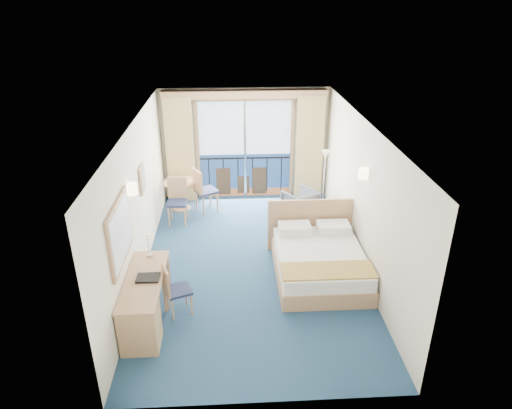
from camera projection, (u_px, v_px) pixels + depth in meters
name	position (u px, v px, depth m)	size (l,w,h in m)	color
floor	(252.00, 263.00, 8.69)	(6.50, 6.50, 0.00)	navy
room_walls	(251.00, 177.00, 7.94)	(4.04, 6.54, 2.72)	silver
balcony_door	(245.00, 153.00, 11.12)	(2.36, 0.03, 2.52)	navy
curtain_left	(180.00, 150.00, 10.85)	(0.65, 0.22, 2.55)	tan
curtain_right	(309.00, 148.00, 11.01)	(0.65, 0.22, 2.55)	tan
pelmet	(245.00, 94.00, 10.40)	(3.80, 0.25, 0.18)	tan
mirror	(120.00, 232.00, 6.58)	(0.05, 1.25, 0.95)	tan
wall_print	(142.00, 179.00, 8.32)	(0.04, 0.42, 0.52)	tan
sconce_left	(132.00, 189.00, 7.26)	(0.18, 0.18, 0.18)	#FDDCB1
sconce_right	(364.00, 174.00, 7.87)	(0.18, 0.18, 0.18)	#FDDCB1
bed	(319.00, 260.00, 8.24)	(1.71, 2.03, 1.07)	tan
nightstand	(334.00, 225.00, 9.55)	(0.39, 0.37, 0.51)	tan
phone	(334.00, 212.00, 9.44)	(0.17, 0.13, 0.07)	silver
armchair	(300.00, 203.00, 10.46)	(0.66, 0.68, 0.62)	#3F434D
floor_lamp	(325.00, 165.00, 10.40)	(0.20, 0.20, 1.46)	silver
desk	(141.00, 316.00, 6.61)	(0.57, 1.65, 0.78)	tan
desk_chair	(173.00, 288.00, 7.14)	(0.50, 0.49, 0.88)	#1F2749
folder	(148.00, 278.00, 6.86)	(0.34, 0.26, 0.03)	black
desk_lamp	(148.00, 240.00, 7.33)	(0.11, 0.11, 0.40)	silver
round_table	(180.00, 188.00, 10.66)	(0.78, 0.78, 0.70)	tan
table_chair_a	(203.00, 188.00, 10.51)	(0.62, 0.62, 1.05)	#1F2749
table_chair_b	(177.00, 198.00, 10.08)	(0.45, 0.46, 1.01)	#1F2749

